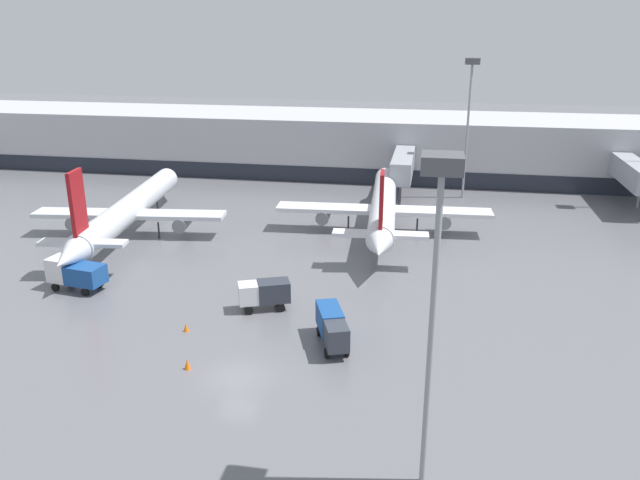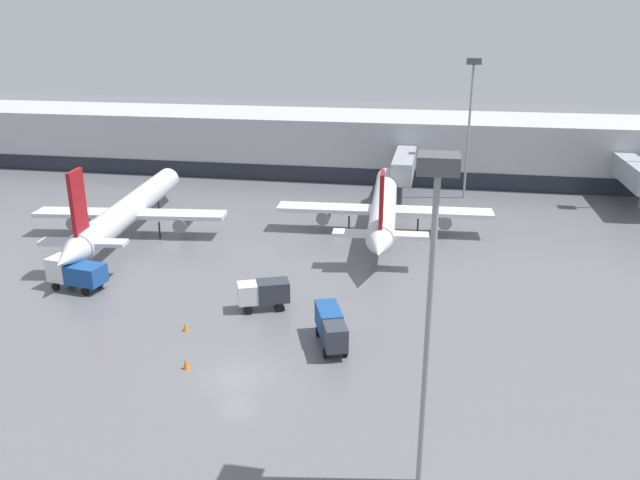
% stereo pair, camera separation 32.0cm
% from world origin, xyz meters
% --- Properties ---
extents(ground_plane, '(320.00, 320.00, 0.00)m').
position_xyz_m(ground_plane, '(0.00, 0.00, 0.00)').
color(ground_plane, slate).
extents(terminal_building, '(160.00, 29.42, 9.00)m').
position_xyz_m(terminal_building, '(0.33, 61.81, 4.50)').
color(terminal_building, '#B2B2B7').
rests_on(terminal_building, ground_plane).
extents(parked_jet_1, '(23.97, 32.41, 9.36)m').
position_xyz_m(parked_jet_1, '(6.82, 32.23, 3.06)').
color(parked_jet_1, silver).
rests_on(parked_jet_1, ground_plane).
extents(parked_jet_3, '(21.23, 34.63, 10.00)m').
position_xyz_m(parked_jet_3, '(-20.49, 26.11, 2.97)').
color(parked_jet_3, silver).
rests_on(parked_jet_3, ground_plane).
extents(service_truck_0, '(3.27, 5.54, 2.50)m').
position_xyz_m(service_truck_0, '(5.43, 5.52, 1.54)').
color(service_truck_0, '#19478C').
rests_on(service_truck_0, ground_plane).
extents(service_truck_1, '(5.27, 2.83, 2.82)m').
position_xyz_m(service_truck_1, '(-18.33, 11.49, 1.60)').
color(service_truck_1, '#19478C').
rests_on(service_truck_1, ground_plane).
extents(service_truck_2, '(4.47, 3.10, 2.41)m').
position_xyz_m(service_truck_2, '(-0.95, 10.49, 1.49)').
color(service_truck_2, '#2D333D').
rests_on(service_truck_2, ground_plane).
extents(traffic_cone_3, '(0.43, 0.43, 0.78)m').
position_xyz_m(traffic_cone_3, '(-3.66, 0.39, 0.39)').
color(traffic_cone_3, orange).
rests_on(traffic_cone_3, ground_plane).
extents(traffic_cone_4, '(0.41, 0.41, 0.62)m').
position_xyz_m(traffic_cone_4, '(-5.85, 5.63, 0.31)').
color(traffic_cone_4, orange).
rests_on(traffic_cone_4, ground_plane).
extents(apron_light_mast_2, '(1.80, 1.80, 16.91)m').
position_xyz_m(apron_light_mast_2, '(12.27, -7.89, 13.48)').
color(apron_light_mast_2, gray).
rests_on(apron_light_mast_2, ground_plane).
extents(apron_light_mast_3, '(1.80, 1.80, 18.18)m').
position_xyz_m(apron_light_mast_3, '(16.17, 49.24, 14.36)').
color(apron_light_mast_3, gray).
rests_on(apron_light_mast_3, ground_plane).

